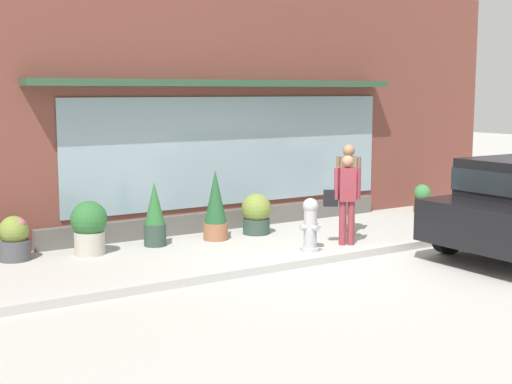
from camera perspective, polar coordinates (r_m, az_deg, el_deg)
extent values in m
plane|color=#B2AFA8|center=(11.42, 5.13, -5.28)|extent=(60.00, 60.00, 0.00)
cube|color=#B2B2AD|center=(11.26, 5.76, -5.17)|extent=(14.00, 0.24, 0.12)
cube|color=brown|center=(13.78, -3.03, 6.94)|extent=(14.00, 0.36, 4.73)
cube|color=#8CA5B2|center=(13.79, -1.61, 3.29)|extent=(6.89, 0.03, 2.04)
cube|color=#2D5138|center=(13.47, -2.30, 8.58)|extent=(7.49, 0.56, 0.12)
cube|color=#605E59|center=(13.80, -2.51, -2.18)|extent=(7.29, 0.20, 0.36)
cylinder|color=#B2B2B7|center=(11.97, 4.29, -4.50)|extent=(0.32, 0.32, 0.06)
cylinder|color=#B2B2B7|center=(11.90, 4.31, -2.91)|extent=(0.22, 0.22, 0.62)
sphere|color=#B2B2B7|center=(11.84, 4.33, -1.10)|extent=(0.26, 0.26, 0.26)
cylinder|color=#B2B2B7|center=(11.81, 3.74, -2.84)|extent=(0.10, 0.09, 0.09)
cylinder|color=#B2B2B7|center=(11.99, 4.88, -2.69)|extent=(0.10, 0.09, 0.09)
cylinder|color=#B2B2B7|center=(11.78, 4.75, -2.87)|extent=(0.09, 0.10, 0.09)
cylinder|color=#8E333D|center=(12.41, 6.85, -2.45)|extent=(0.12, 0.12, 0.76)
cylinder|color=#8E333D|center=(12.43, 7.52, -2.44)|extent=(0.12, 0.12, 0.76)
cube|color=#8E333D|center=(12.32, 7.24, 0.60)|extent=(0.34, 0.31, 0.57)
sphere|color=#A37556|center=(12.27, 7.27, 2.42)|extent=(0.21, 0.21, 0.21)
cylinder|color=#8E333D|center=(12.28, 6.37, 0.66)|extent=(0.08, 0.08, 0.54)
cylinder|color=#8E333D|center=(12.35, 8.10, 0.67)|extent=(0.08, 0.08, 0.54)
cube|color=black|center=(12.32, 5.93, -0.48)|extent=(0.26, 0.21, 0.28)
cylinder|color=#9E9384|center=(13.34, 6.96, -1.59)|extent=(0.12, 0.12, 0.82)
cylinder|color=#9E9384|center=(13.34, 7.57, -1.60)|extent=(0.12, 0.12, 0.82)
cube|color=brown|center=(13.25, 7.32, 1.46)|extent=(0.34, 0.33, 0.61)
sphere|color=#A37556|center=(13.20, 7.35, 3.29)|extent=(0.22, 0.22, 0.22)
cylinder|color=brown|center=(13.24, 6.52, 1.54)|extent=(0.08, 0.08, 0.58)
cylinder|color=brown|center=(13.24, 8.12, 1.52)|extent=(0.08, 0.08, 0.58)
cylinder|color=black|center=(12.09, 14.97, -3.20)|extent=(0.65, 0.18, 0.65)
cylinder|color=#B7B2A3|center=(11.94, -13.01, -3.95)|extent=(0.49, 0.49, 0.37)
sphere|color=#2D6B33|center=(11.87, -13.07, -2.10)|extent=(0.59, 0.59, 0.59)
sphere|color=#DB4C7A|center=(11.90, -12.53, -1.59)|extent=(0.14, 0.14, 0.14)
sphere|color=#B266B7|center=(11.76, -12.85, -1.64)|extent=(0.17, 0.17, 0.17)
cylinder|color=#9E6042|center=(12.81, -3.21, -3.11)|extent=(0.44, 0.44, 0.30)
cone|color=#23562D|center=(12.70, -3.23, -0.34)|extent=(0.39, 0.39, 0.95)
cylinder|color=#4C4C51|center=(11.87, -18.53, -4.39)|extent=(0.49, 0.49, 0.31)
sphere|color=olive|center=(11.80, -18.60, -2.90)|extent=(0.45, 0.45, 0.45)
sphere|color=#DB4C7A|center=(11.69, -18.07, -2.38)|extent=(0.12, 0.12, 0.12)
sphere|color=orange|center=(11.90, -18.30, -2.17)|extent=(0.12, 0.12, 0.12)
cylinder|color=#9E6042|center=(16.11, 12.97, -1.01)|extent=(0.36, 0.36, 0.30)
sphere|color=#3D8442|center=(16.07, 13.00, -0.04)|extent=(0.36, 0.36, 0.36)
cylinder|color=#33473D|center=(13.31, 0.02, -2.72)|extent=(0.50, 0.50, 0.28)
sphere|color=olive|center=(13.25, 0.02, -1.31)|extent=(0.55, 0.55, 0.55)
sphere|color=#DB4C7A|center=(13.33, 0.65, -0.91)|extent=(0.13, 0.13, 0.13)
sphere|color=orange|center=(13.22, 0.55, -0.81)|extent=(0.13, 0.13, 0.13)
sphere|color=#E5C64C|center=(13.37, 0.44, -0.76)|extent=(0.16, 0.16, 0.16)
cylinder|color=#33473D|center=(12.41, -7.98, -3.37)|extent=(0.38, 0.38, 0.38)
cone|color=#2D6B33|center=(12.31, -8.03, -0.87)|extent=(0.34, 0.34, 0.72)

